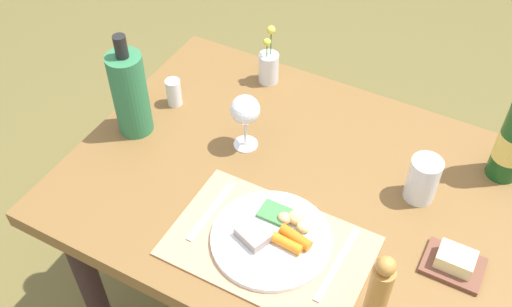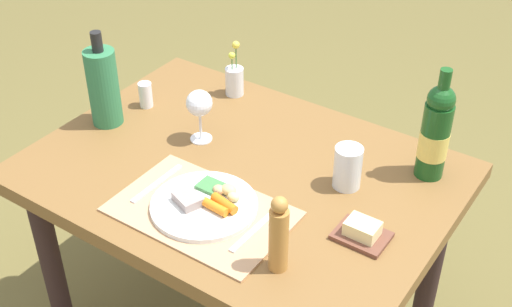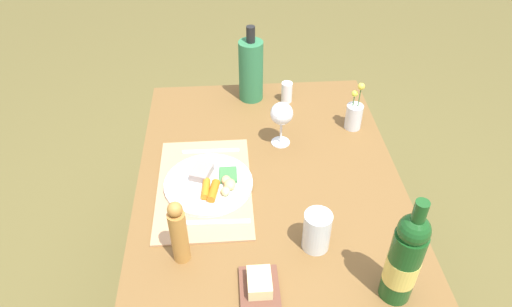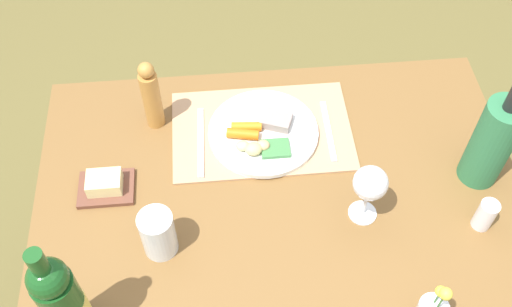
# 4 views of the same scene
# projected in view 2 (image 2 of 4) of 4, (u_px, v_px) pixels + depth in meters

# --- Properties ---
(dining_table) EXTENTS (1.15, 0.84, 0.71)m
(dining_table) POSITION_uv_depth(u_px,v_px,m) (241.00, 195.00, 1.95)
(dining_table) COLOR brown
(dining_table) RESTS_ON ground_plane
(placemat) EXTENTS (0.45, 0.29, 0.01)m
(placemat) POSITION_uv_depth(u_px,v_px,m) (202.00, 211.00, 1.74)
(placemat) COLOR tan
(placemat) RESTS_ON dining_table
(dinner_plate) EXTENTS (0.28, 0.28, 0.04)m
(dinner_plate) POSITION_uv_depth(u_px,v_px,m) (206.00, 203.00, 1.75)
(dinner_plate) COLOR silver
(dinner_plate) RESTS_ON placemat
(fork) EXTENTS (0.02, 0.19, 0.00)m
(fork) POSITION_uv_depth(u_px,v_px,m) (157.00, 183.00, 1.83)
(fork) COLOR silver
(fork) RESTS_ON placemat
(knife) EXTENTS (0.02, 0.22, 0.00)m
(knife) POSITION_uv_depth(u_px,v_px,m) (258.00, 227.00, 1.68)
(knife) COLOR silver
(knife) RESTS_ON placemat
(flower_vase) EXTENTS (0.06, 0.06, 0.19)m
(flower_vase) POSITION_uv_depth(u_px,v_px,m) (234.00, 79.00, 2.20)
(flower_vase) COLOR silver
(flower_vase) RESTS_ON dining_table
(wine_bottle) EXTENTS (0.08, 0.08, 0.32)m
(wine_bottle) POSITION_uv_depth(u_px,v_px,m) (435.00, 133.00, 1.80)
(wine_bottle) COLOR #174C1B
(wine_bottle) RESTS_ON dining_table
(pepper_mill) EXTENTS (0.05, 0.05, 0.21)m
(pepper_mill) POSITION_uv_depth(u_px,v_px,m) (279.00, 235.00, 1.53)
(pepper_mill) COLOR #B87F39
(pepper_mill) RESTS_ON dining_table
(butter_dish) EXTENTS (0.13, 0.10, 0.05)m
(butter_dish) POSITION_uv_depth(u_px,v_px,m) (362.00, 232.00, 1.65)
(butter_dish) COLOR brown
(butter_dish) RESTS_ON dining_table
(cooler_bottle) EXTENTS (0.09, 0.09, 0.30)m
(cooler_bottle) POSITION_uv_depth(u_px,v_px,m) (103.00, 86.00, 2.02)
(cooler_bottle) COLOR #2E7546
(cooler_bottle) RESTS_ON dining_table
(wine_glass) EXTENTS (0.08, 0.08, 0.16)m
(wine_glass) POSITION_uv_depth(u_px,v_px,m) (199.00, 105.00, 1.95)
(wine_glass) COLOR white
(wine_glass) RESTS_ON dining_table
(salt_shaker) EXTENTS (0.04, 0.04, 0.08)m
(salt_shaker) POSITION_uv_depth(u_px,v_px,m) (146.00, 95.00, 2.15)
(salt_shaker) COLOR white
(salt_shaker) RESTS_ON dining_table
(water_tumbler) EXTENTS (0.08, 0.08, 0.12)m
(water_tumbler) POSITION_uv_depth(u_px,v_px,m) (347.00, 170.00, 1.80)
(water_tumbler) COLOR silver
(water_tumbler) RESTS_ON dining_table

